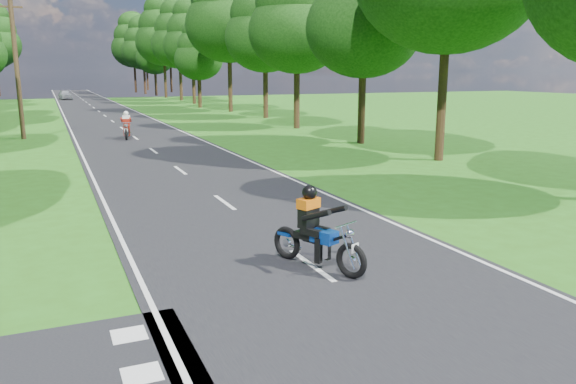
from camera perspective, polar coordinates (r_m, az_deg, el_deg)
name	(u,v)px	position (r m, az deg, el deg)	size (l,w,h in m)	color
ground	(362,303)	(9.76, 7.53, -11.11)	(160.00, 160.00, 0.00)	#2A5F15
main_road	(99,111)	(57.99, -18.67, 7.76)	(7.00, 140.00, 0.02)	black
road_markings	(99,113)	(56.11, -18.64, 7.65)	(7.40, 140.00, 0.01)	silver
treeline	(99,30)	(68.15, -18.65, 15.28)	(40.00, 115.35, 14.78)	black
telegraph_pole	(17,67)	(35.70, -25.85, 11.37)	(1.20, 0.26, 8.00)	#382616
rider_near_blue	(318,228)	(11.00, 3.05, -3.63)	(0.66, 1.99, 1.66)	navy
rider_far_red	(126,125)	(33.81, -16.09, 6.57)	(0.63, 1.90, 1.58)	#9E230C
distant_car	(65,95)	(83.87, -21.70, 9.16)	(1.51, 3.76, 1.28)	#B9BCC1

